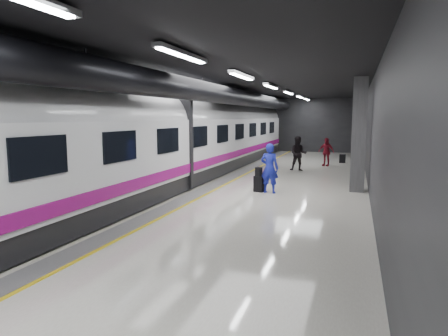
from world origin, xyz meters
The scene contains 9 objects.
ground centered at (0.00, 0.00, 0.00)m, with size 40.00×40.00×0.00m, color white.
platform_hall centered at (-0.29, 0.96, 3.54)m, with size 10.02×40.02×4.51m.
train centered at (-3.25, 0.00, 2.07)m, with size 3.05×38.00×4.05m.
traveler_main centered at (1.29, 0.58, 0.97)m, with size 0.71×0.47×1.95m, color #211AC9.
suitcase_main centered at (0.86, 0.66, 0.32)m, with size 0.39×0.24×0.63m, color black.
shoulder_bag centered at (0.84, 0.63, 0.81)m, with size 0.27×0.14×0.35m, color black.
traveler_far_a centered at (1.46, 7.47, 0.95)m, with size 0.93×0.72×1.91m, color black.
traveler_far_b centered at (2.76, 10.23, 0.85)m, with size 1.00×0.42×1.71m, color maroon.
suitcase_far centered at (3.66, 12.22, 0.28)m, with size 0.38×0.24×0.55m, color black.
Camera 1 is at (4.45, -14.62, 2.96)m, focal length 32.00 mm.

